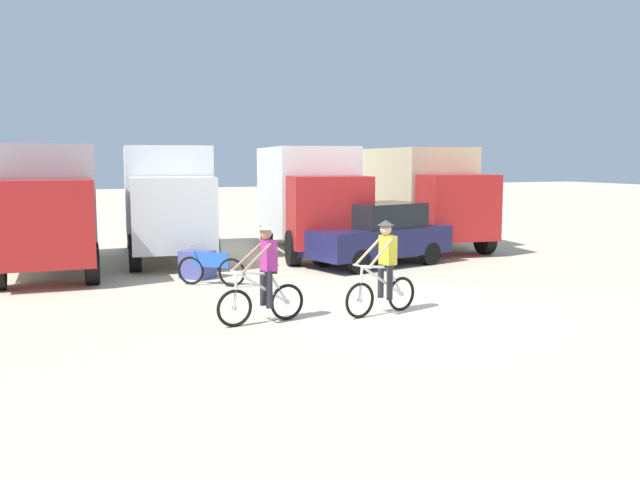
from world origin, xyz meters
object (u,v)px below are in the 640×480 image
sedan_parked (378,234)px  bicycle_spare (211,269)px  cyclist_orange_shirt (264,277)px  supply_crate (197,264)px  box_truck_grey_hauler (46,200)px  box_truck_white_box (308,194)px  box_truck_avon_van (166,195)px  box_truck_tan_camper (420,191)px  cyclist_cowboy_hat (384,271)px

sedan_parked → bicycle_spare: size_ratio=3.25×
sedan_parked → cyclist_orange_shirt: size_ratio=2.47×
bicycle_spare → supply_crate: size_ratio=1.86×
box_truck_grey_hauler → box_truck_white_box: (7.81, 0.51, 0.00)m
box_truck_avon_van → sedan_parked: bearing=-39.7°
box_truck_grey_hauler → sedan_parked: size_ratio=1.53×
sedan_parked → bicycle_spare: bearing=-167.1°
supply_crate → box_truck_tan_camper: bearing=22.5°
box_truck_white_box → cyclist_cowboy_hat: bearing=-103.2°
box_truck_avon_van → cyclist_cowboy_hat: 9.93m
box_truck_grey_hauler → box_truck_tan_camper: bearing=3.3°
box_truck_white_box → box_truck_grey_hauler: bearing=-176.3°
box_truck_grey_hauler → bicycle_spare: 5.53m
box_truck_grey_hauler → bicycle_spare: (3.44, -4.07, -1.48)m
sedan_parked → supply_crate: 5.16m
box_truck_tan_camper → cyclist_orange_shirt: 12.39m
cyclist_orange_shirt → supply_crate: size_ratio=2.45×
box_truck_tan_camper → sedan_parked: box_truck_tan_camper is taller
sedan_parked → cyclist_orange_shirt: 7.28m
box_truck_grey_hauler → sedan_parked: (8.53, -2.91, -0.99)m
box_truck_tan_camper → bicycle_spare: bearing=-151.2°
sedan_parked → cyclist_cowboy_hat: (-2.78, -5.40, -0.04)m
box_truck_tan_camper → cyclist_cowboy_hat: bearing=-125.2°
supply_crate → box_truck_grey_hauler: bearing=139.5°
box_truck_avon_van → supply_crate: 4.47m
box_truck_avon_van → box_truck_tan_camper: 8.65m
box_truck_grey_hauler → bicycle_spare: bearing=-49.8°
box_truck_white_box → bicycle_spare: (-4.37, -4.58, -1.48)m
box_truck_white_box → cyclist_orange_shirt: 9.72m
cyclist_orange_shirt → bicycle_spare: 4.04m
box_truck_grey_hauler → cyclist_orange_shirt: (3.41, -8.09, -1.03)m
cyclist_cowboy_hat → sedan_parked: bearing=62.8°
cyclist_cowboy_hat → box_truck_tan_camper: bearing=54.8°
box_truck_white_box → bicycle_spare: size_ratio=5.11×
sedan_parked → box_truck_white_box: bearing=101.8°
cyclist_cowboy_hat → supply_crate: bearing=113.5°
box_truck_grey_hauler → box_truck_white_box: same height
box_truck_white_box → bicycle_spare: box_truck_white_box is taller
bicycle_spare → box_truck_grey_hauler: bearing=130.2°
cyclist_orange_shirt → supply_crate: bearing=90.1°
sedan_parked → box_truck_grey_hauler: bearing=161.2°
cyclist_cowboy_hat → box_truck_white_box: bearing=76.8°
supply_crate → sedan_parked: bearing=-0.1°
box_truck_grey_hauler → bicycle_spare: box_truck_grey_hauler is taller
box_truck_avon_van → cyclist_orange_shirt: box_truck_avon_van is taller
box_truck_white_box → sedan_parked: size_ratio=1.57×
box_truck_grey_hauler → cyclist_orange_shirt: size_ratio=3.77×
cyclist_cowboy_hat → bicycle_spare: 4.84m
box_truck_white_box → bicycle_spare: 6.50m
box_truck_avon_van → supply_crate: box_truck_avon_van is taller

